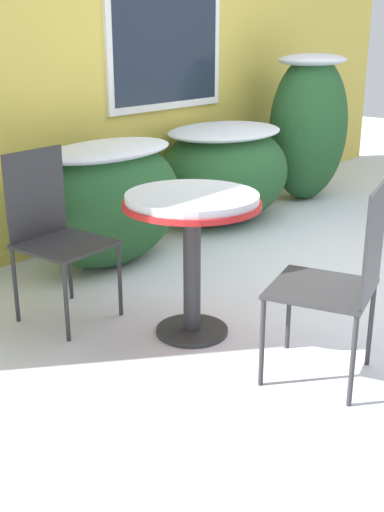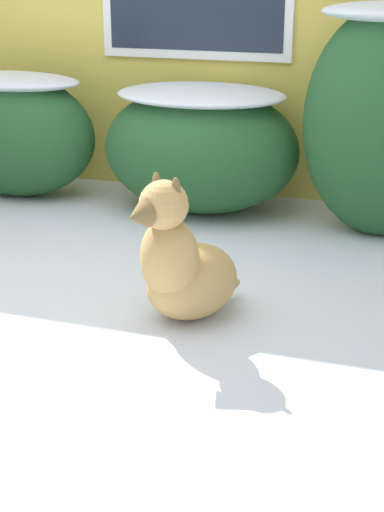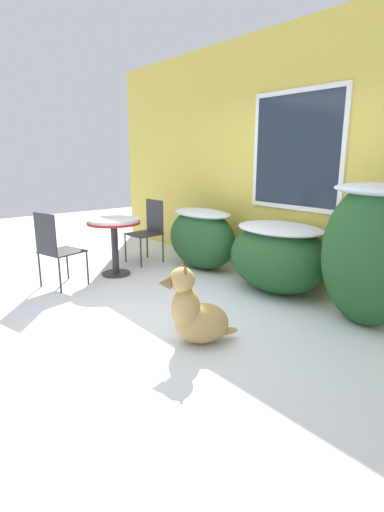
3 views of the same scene
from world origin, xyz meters
The scene contains 9 objects.
ground_plane centered at (0.00, 0.00, 0.00)m, with size 16.00×16.00×0.00m, color silver.
house_wall centered at (0.01, 2.20, 1.62)m, with size 8.00×0.10×3.22m.
shrub_left centered at (-1.05, 1.62, 0.48)m, with size 1.26×0.68×0.88m.
shrub_middle centered at (0.35, 1.68, 0.46)m, with size 1.33×0.98×0.85m.
shrub_right centered at (1.55, 1.56, 0.74)m, with size 0.99×0.66×1.40m.
patio_table centered at (-1.54, 0.45, 0.64)m, with size 0.73×0.73×0.80m.
patio_chair_near_table centered at (-1.86, 1.21, 0.53)m, with size 0.48×0.48×0.97m.
patio_chair_far_side centered at (-1.48, -0.39, 0.53)m, with size 0.56×0.56×0.97m.
dog centered at (0.80, -0.01, 0.27)m, with size 0.55×0.69×0.73m.
Camera 3 is at (3.37, -2.11, 1.65)m, focal length 28.00 mm.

